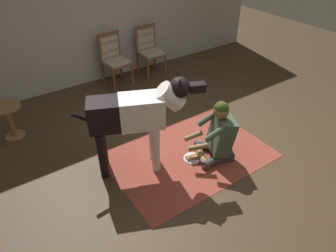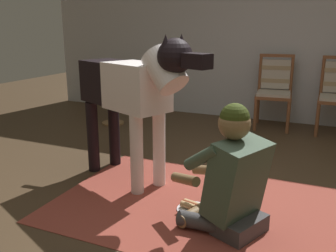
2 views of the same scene
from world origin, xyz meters
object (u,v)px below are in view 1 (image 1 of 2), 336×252
at_px(dining_chair_right_of_pair, 149,48).
at_px(hot_dog_on_plate, 192,157).
at_px(person_sitting_on_floor, 218,135).
at_px(large_dog, 137,114).
at_px(round_side_table, 10,119).
at_px(dining_chair_left_of_pair, 114,57).

height_order(dining_chair_right_of_pair, hot_dog_on_plate, dining_chair_right_of_pair).
relative_size(person_sitting_on_floor, large_dog, 0.59).
bearing_deg(person_sitting_on_floor, round_side_table, 136.93).
distance_m(dining_chair_left_of_pair, large_dog, 2.58).
height_order(large_dog, hot_dog_on_plate, large_dog).
relative_size(dining_chair_right_of_pair, large_dog, 0.65).
xyz_separation_m(dining_chair_right_of_pair, hot_dog_on_plate, (-0.97, -2.71, -0.52)).
xyz_separation_m(dining_chair_left_of_pair, large_dog, (-0.85, -2.42, 0.28)).
distance_m(dining_chair_left_of_pair, hot_dog_on_plate, 2.77).
relative_size(large_dog, hot_dog_on_plate, 5.99).
bearing_deg(dining_chair_left_of_pair, large_dog, -109.36).
bearing_deg(person_sitting_on_floor, dining_chair_right_of_pair, 76.92).
height_order(dining_chair_right_of_pair, round_side_table, dining_chair_right_of_pair).
relative_size(dining_chair_left_of_pair, large_dog, 0.65).
bearing_deg(hot_dog_on_plate, person_sitting_on_floor, -23.76).
xyz_separation_m(hot_dog_on_plate, round_side_table, (-1.92, 1.95, 0.29)).
xyz_separation_m(dining_chair_right_of_pair, round_side_table, (-2.89, -0.77, -0.22)).
height_order(dining_chair_left_of_pair, round_side_table, dining_chair_left_of_pair).
bearing_deg(round_side_table, hot_dog_on_plate, -45.40).
relative_size(person_sitting_on_floor, round_side_table, 1.65).
bearing_deg(dining_chair_left_of_pair, dining_chair_right_of_pair, 0.03).
xyz_separation_m(dining_chair_left_of_pair, round_side_table, (-2.10, -0.77, -0.22)).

